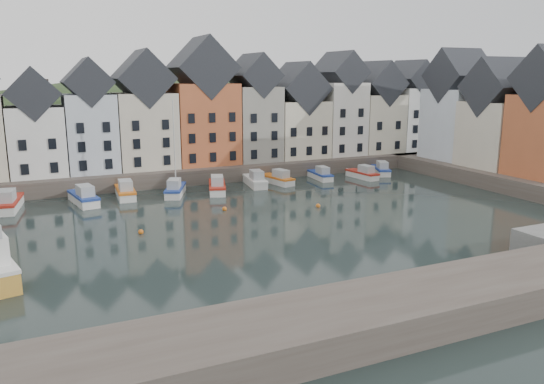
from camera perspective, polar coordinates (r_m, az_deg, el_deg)
ground at (r=52.44m, az=1.94°, el=-3.50°), size 260.00×260.00×0.00m
far_quay at (r=79.56m, az=-7.72°, el=2.63°), size 90.00×16.00×2.00m
right_quay at (r=77.70m, az=26.11°, el=1.23°), size 14.00×54.00×2.00m
near_wall at (r=29.51m, az=3.61°, el=-14.59°), size 50.00×6.00×2.00m
hillside at (r=108.54m, az=-11.45°, el=-5.16°), size 153.60×70.40×64.00m
far_terrace at (r=77.71m, az=-5.17°, el=8.31°), size 72.37×8.16×17.78m
right_terrace at (r=79.27m, az=23.37°, el=7.47°), size 8.30×24.25×16.36m
mooring_buoys at (r=55.60m, az=-4.22°, el=-2.44°), size 20.50×5.50×0.50m
boat_a at (r=64.50m, az=-26.46°, el=-1.08°), size 3.03×7.03×2.61m
boat_b at (r=64.17m, az=-19.58°, el=-0.57°), size 3.11×6.83×2.53m
boat_c at (r=66.06m, az=-15.49°, el=0.05°), size 2.42×6.58×2.48m
boat_d at (r=65.92m, az=-10.37°, el=0.30°), size 4.11×6.42×11.77m
boat_e at (r=66.88m, az=-5.92°, el=0.59°), size 3.84×6.77×2.48m
boat_f at (r=70.42m, az=-1.81°, el=1.23°), size 2.84×6.52×2.42m
boat_g at (r=71.84m, az=0.63°, el=1.42°), size 3.01×6.09×2.24m
boat_h at (r=75.27m, az=5.25°, el=1.84°), size 2.14×5.60×2.10m
boat_i at (r=76.73m, az=9.76°, el=1.93°), size 2.30×5.78×2.16m
boat_j at (r=80.54m, az=11.65°, el=2.36°), size 3.89×6.00×2.21m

